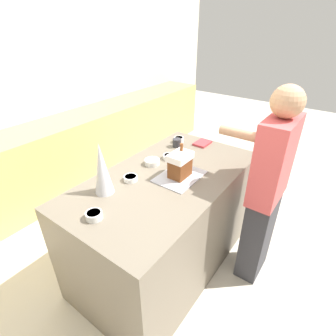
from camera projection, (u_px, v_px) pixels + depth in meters
ground_plane at (166, 259)px, 2.51m from camera, size 12.00×12.00×0.00m
wall_back at (14, 90)px, 2.96m from camera, size 8.00×0.05×2.60m
back_cabinet_block at (47, 163)px, 3.21m from camera, size 6.00×0.60×0.91m
kitchen_island at (166, 222)px, 2.28m from camera, size 1.65×0.91×0.93m
baking_tray at (180, 176)px, 2.03m from camera, size 0.38×0.29×0.01m
gingerbread_house at (180, 164)px, 1.98m from camera, size 0.19×0.13×0.25m
decorative_tree at (102, 169)px, 1.76m from camera, size 0.13×0.13×0.38m
candy_bowl_far_right at (169, 157)px, 2.29m from camera, size 0.11×0.11×0.04m
candy_bowl_near_tray_left at (94, 215)px, 1.60m from camera, size 0.10×0.10×0.05m
candy_bowl_front_corner at (152, 162)px, 2.20m from camera, size 0.13×0.13×0.04m
candy_bowl_beside_tree at (131, 178)px, 1.98m from camera, size 0.11×0.11×0.04m
candy_bowl_behind_tray at (179, 140)px, 2.59m from camera, size 0.09×0.09×0.05m
cookbook at (202, 143)px, 2.56m from camera, size 0.18×0.13×0.02m
mug at (177, 143)px, 2.49m from camera, size 0.08×0.08×0.08m
person at (267, 191)px, 2.01m from camera, size 0.43×0.54×1.65m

